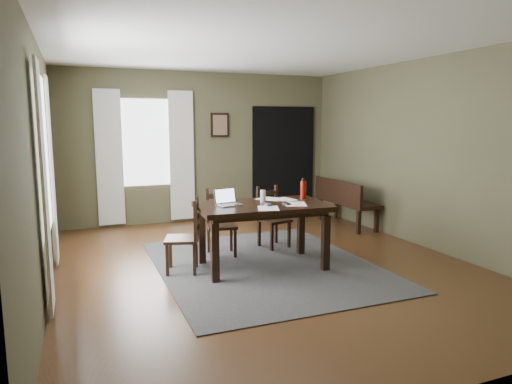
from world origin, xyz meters
name	(u,v)px	position (x,y,z in m)	size (l,w,h in m)	color
ground	(265,266)	(0.00, 0.00, -0.01)	(5.00, 6.00, 0.01)	#492C16
room_shell	(265,122)	(0.00, 0.00, 1.80)	(5.02, 6.02, 2.71)	#4F4D33
rug	(265,265)	(0.00, 0.00, 0.01)	(2.60, 3.20, 0.01)	#393939
dining_table	(262,212)	(-0.06, -0.05, 0.71)	(1.64, 1.05, 0.79)	black
chair_end	(186,237)	(-0.98, 0.10, 0.44)	(0.49, 0.49, 0.89)	black
chair_back_left	(221,223)	(-0.37, 0.67, 0.44)	(0.45, 0.45, 0.89)	black
chair_back_right	(272,218)	(0.44, 0.78, 0.43)	(0.46, 0.46, 0.87)	black
bench	(344,199)	(2.15, 1.56, 0.48)	(0.46, 1.44, 0.81)	black
laptop	(227,201)	(-0.48, 0.04, 0.86)	(0.34, 0.29, 0.20)	#B7B7BC
computer_mouse	(268,205)	(-0.05, -0.21, 0.82)	(0.06, 0.10, 0.03)	#3F3F42
tv_remote	(286,203)	(0.21, -0.16, 0.81)	(0.05, 0.18, 0.02)	black
drinking_glass	(263,196)	(0.00, 0.06, 0.88)	(0.07, 0.07, 0.15)	silver
water_bottle	(303,189)	(0.60, 0.12, 0.93)	(0.10, 0.10, 0.27)	#A91C0D
paper_b	(295,204)	(0.31, -0.22, 0.81)	(0.25, 0.33, 0.00)	white
paper_c	(271,199)	(0.18, 0.24, 0.81)	(0.26, 0.34, 0.00)	white
paper_d	(285,199)	(0.34, 0.13, 0.81)	(0.22, 0.29, 0.00)	white
paper_e	(268,208)	(-0.11, -0.35, 0.81)	(0.24, 0.31, 0.00)	white
window_left	(44,155)	(-2.47, 0.20, 1.45)	(0.01, 1.30, 1.70)	white
window_back	(146,143)	(-1.00, 2.97, 1.45)	(1.00, 0.01, 1.50)	white
curtain_left_near	(45,189)	(-2.44, -0.62, 1.20)	(0.03, 0.48, 2.30)	silver
curtain_left_far	(52,171)	(-2.44, 1.02, 1.20)	(0.03, 0.48, 2.30)	silver
curtain_back_left	(109,158)	(-1.62, 2.94, 1.20)	(0.44, 0.03, 2.30)	silver
curtain_back_right	(182,156)	(-0.38, 2.94, 1.20)	(0.44, 0.03, 2.30)	silver
framed_picture	(220,125)	(0.35, 2.97, 1.75)	(0.34, 0.03, 0.44)	black
doorway_back	(283,161)	(1.65, 2.97, 1.05)	(1.30, 0.03, 2.10)	black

